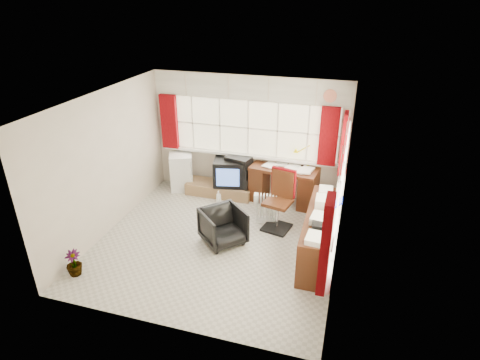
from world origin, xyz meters
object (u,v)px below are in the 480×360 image
at_px(task_chair, 280,197).
at_px(office_chair, 223,227).
at_px(desk_lamp, 309,151).
at_px(tv_bench, 220,189).
at_px(crt_tv, 229,172).
at_px(desk, 284,183).
at_px(credenza, 321,233).
at_px(mini_fridge, 181,172).
at_px(radiator, 267,211).

relative_size(task_chair, office_chair, 1.63).
xyz_separation_m(desk_lamp, tv_bench, (-1.78, -0.32, -0.94)).
distance_m(office_chair, tv_bench, 1.81).
relative_size(tv_bench, crt_tv, 1.95).
height_order(desk, office_chair, desk).
bearing_deg(tv_bench, task_chair, -30.58).
bearing_deg(crt_tv, credenza, -37.10).
xyz_separation_m(desk_lamp, mini_fridge, (-2.66, -0.29, -0.67)).
height_order(task_chair, radiator, task_chair).
bearing_deg(crt_tv, desk_lamp, 9.65).
height_order(desk_lamp, mini_fridge, desk_lamp).
height_order(credenza, mini_fridge, credenza).
bearing_deg(task_chair, crt_tv, 144.07).
bearing_deg(credenza, mini_fridge, 153.88).
relative_size(task_chair, tv_bench, 0.80).
height_order(crt_tv, mini_fridge, crt_tv).
relative_size(radiator, crt_tv, 0.80).
relative_size(desk, credenza, 0.70).
height_order(desk_lamp, tv_bench, desk_lamp).
height_order(desk, desk_lamp, desk_lamp).
bearing_deg(radiator, crt_tv, 139.73).
bearing_deg(task_chair, office_chair, -135.54).
height_order(desk_lamp, radiator, desk_lamp).
distance_m(radiator, crt_tv, 1.36).
bearing_deg(radiator, task_chair, -14.03).
bearing_deg(desk, mini_fridge, -178.70).
bearing_deg(tv_bench, radiator, -33.61).
height_order(desk, mini_fridge, desk).
relative_size(desk, office_chair, 2.05).
distance_m(radiator, mini_fridge, 2.26).
distance_m(crt_tv, mini_fridge, 1.09).
xyz_separation_m(desk, desk_lamp, (0.42, 0.24, 0.64)).
bearing_deg(radiator, mini_fridge, 158.25).
relative_size(task_chair, credenza, 0.56).
bearing_deg(credenza, desk_lamp, 105.05).
relative_size(radiator, tv_bench, 0.41).
xyz_separation_m(desk_lamp, task_chair, (-0.31, -1.19, -0.48)).
distance_m(task_chair, crt_tv, 1.57).
xyz_separation_m(credenza, tv_bench, (-2.28, 1.52, -0.27)).
xyz_separation_m(radiator, tv_bench, (-1.21, 0.81, -0.11)).
bearing_deg(radiator, tv_bench, 146.39).
bearing_deg(desk, credenza, -60.24).
relative_size(credenza, mini_fridge, 2.50).
distance_m(office_chair, radiator, 1.04).
xyz_separation_m(radiator, crt_tv, (-1.01, 0.86, 0.30)).
relative_size(radiator, credenza, 0.29).
bearing_deg(office_chair, mini_fridge, 85.77).
relative_size(office_chair, radiator, 1.20).
bearing_deg(office_chair, crt_tv, 58.49).
bearing_deg(credenza, desk, 119.76).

